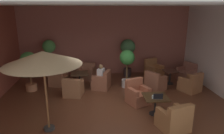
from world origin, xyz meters
TOP-DOWN VIEW (x-y plane):
  - ground_plane at (0.00, 0.00)m, footprint 9.02×8.05m
  - wall_back_brick at (0.00, 3.99)m, footprint 9.02×0.08m
  - ceiling_slab at (0.00, 0.00)m, footprint 9.02×8.05m
  - cafe_table_front_left at (1.35, -0.72)m, footprint 0.81×0.81m
  - armchair_front_left_north at (0.95, 0.19)m, footprint 0.97×0.98m
  - armchair_front_left_east at (1.63, -1.68)m, footprint 0.98×0.97m
  - cafe_table_front_right at (-1.31, 2.13)m, footprint 0.81×0.81m
  - armchair_front_right_north at (-2.33, 2.42)m, footprint 0.90×0.92m
  - armchair_front_right_east at (-1.52, 1.09)m, footprint 0.85×0.87m
  - armchair_front_right_south at (-0.32, 1.76)m, footprint 0.92×0.91m
  - armchair_front_right_west at (-1.04, 3.15)m, footprint 0.98×0.91m
  - cafe_table_mid_center at (2.92, 2.07)m, footprint 0.64×0.64m
  - armchair_mid_center_north at (3.95, 2.56)m, footprint 0.96×0.97m
  - armchair_mid_center_east at (2.43, 3.11)m, footprint 1.00×1.01m
  - armchair_mid_center_south at (2.00, 1.40)m, footprint 1.00×1.00m
  - armchair_mid_center_west at (3.45, 1.06)m, footprint 0.98×1.02m
  - patio_umbrella_tall_red at (-2.04, -1.33)m, footprint 2.11×2.11m
  - potted_tree_left_corner at (-3.39, 1.84)m, footprint 0.70×0.70m
  - potted_tree_mid_left at (-2.84, 3.44)m, footprint 0.64×0.64m
  - potted_tree_mid_right at (0.81, 1.85)m, footprint 0.67×0.67m
  - potted_tree_right_corner at (1.11, 3.41)m, footprint 0.77×0.77m
  - patron_blue_shirt at (-0.35, 1.77)m, footprint 0.37×0.45m
  - iced_drink_cup at (1.22, -0.86)m, footprint 0.08×0.08m
  - open_laptop at (1.36, -0.89)m, footprint 0.32×0.24m

SIDE VIEW (x-z plane):
  - ground_plane at x=0.00m, z-range -0.02..0.00m
  - armchair_front_right_west at x=-1.04m, z-range -0.09..0.69m
  - armchair_front_right_east at x=-1.52m, z-range -0.10..0.70m
  - armchair_mid_center_north at x=3.95m, z-range -0.11..0.73m
  - armchair_front_right_north at x=-2.33m, z-range -0.10..0.73m
  - armchair_front_left_east at x=1.63m, z-range -0.12..0.76m
  - armchair_mid_center_west at x=3.45m, z-range -0.11..0.75m
  - armchair_front_right_south at x=-0.32m, z-range -0.10..0.73m
  - armchair_mid_center_south at x=2.00m, z-range -0.11..0.75m
  - armchair_front_left_north at x=0.95m, z-range -0.12..0.78m
  - armchair_mid_center_east at x=2.43m, z-range -0.13..0.81m
  - cafe_table_mid_center at x=2.92m, z-range 0.14..0.78m
  - cafe_table_front_right at x=-1.31m, z-range 0.19..0.83m
  - cafe_table_front_left at x=1.35m, z-range 0.19..0.84m
  - open_laptop at x=1.36m, z-range 0.59..0.79m
  - iced_drink_cup at x=1.22m, z-range 0.64..0.75m
  - patron_blue_shirt at x=-0.35m, z-range 0.37..1.06m
  - potted_tree_mid_right at x=0.81m, z-range 0.29..2.00m
  - potted_tree_left_corner at x=-3.39m, z-range 0.30..2.02m
  - potted_tree_right_corner at x=1.11m, z-range 0.41..2.36m
  - potted_tree_mid_left at x=-2.84m, z-range 0.43..2.40m
  - wall_back_brick at x=0.00m, z-range 0.00..3.57m
  - patio_umbrella_tall_red at x=-2.04m, z-range 0.99..3.36m
  - ceiling_slab at x=0.00m, z-range 3.57..3.63m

